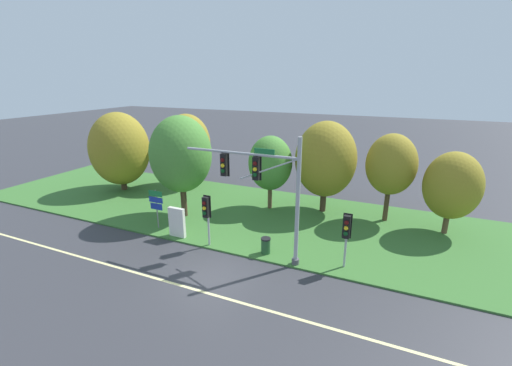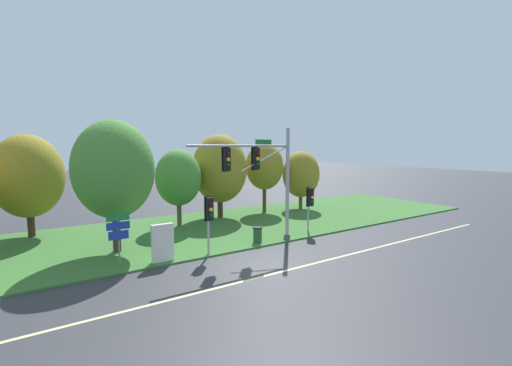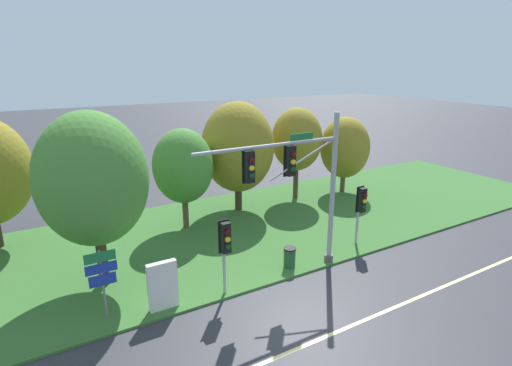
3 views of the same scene
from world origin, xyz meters
name	(u,v)px [view 1 (image 1 of 3)]	position (x,y,z in m)	size (l,w,h in m)	color
ground_plane	(207,277)	(0.00, 0.00, 0.00)	(160.00, 160.00, 0.00)	#333338
lane_stripe	(194,289)	(0.00, -1.20, 0.00)	(36.00, 0.16, 0.01)	beige
grass_verge	(268,217)	(0.00, 8.25, 0.05)	(48.00, 11.50, 0.10)	#386B2D
traffic_signal_mast	(265,183)	(1.96, 2.84, 4.40)	(6.69, 0.49, 6.86)	#9EA0A5
pedestrian_signal_near_kerb	(346,230)	(6.20, 3.44, 2.30)	(0.46, 0.55, 3.05)	#9EA0A5
pedestrian_signal_further_along	(206,210)	(-1.60, 2.68, 2.38)	(0.46, 0.55, 3.15)	#9EA0A5
route_sign_post	(156,203)	(-5.99, 3.57, 1.85)	(1.08, 0.08, 2.64)	slate
tree_nearest_road	(120,149)	(-14.10, 8.88, 3.75)	(5.02, 5.02, 6.80)	#4C3823
tree_left_of_mast	(187,144)	(-9.54, 12.32, 3.97)	(4.21, 4.21, 6.52)	#423021
tree_behind_signpost	(181,154)	(-5.61, 6.02, 4.61)	(4.25, 4.25, 7.18)	#423021
tree_mid_verge	(270,163)	(-0.55, 9.95, 3.61)	(3.24, 3.24, 5.55)	brown
tree_tall_centre	(326,159)	(3.30, 10.96, 4.05)	(4.37, 4.37, 6.69)	#423021
tree_right_far	(391,165)	(7.70, 11.01, 4.11)	(3.30, 3.30, 6.09)	#4C3823
tree_furthest_back	(452,186)	(11.36, 10.41, 3.28)	(3.39, 3.39, 5.31)	brown
info_kiosk	(177,222)	(-4.02, 3.04, 1.04)	(1.10, 0.24, 1.90)	silver
trash_bin	(266,245)	(1.85, 3.29, 0.57)	(0.56, 0.56, 0.93)	#234C28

